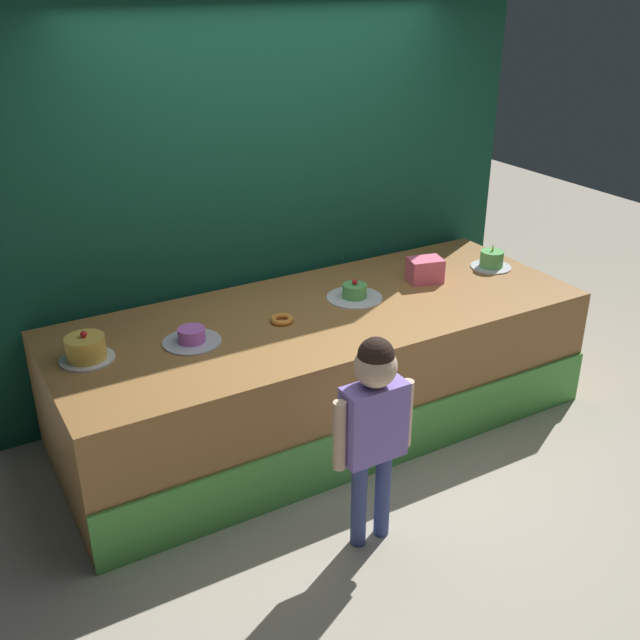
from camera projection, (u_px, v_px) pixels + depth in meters
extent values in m
plane|color=#BCB29E|center=(375.00, 471.00, 4.36)|extent=(12.00, 12.00, 0.00)
cube|color=#9E6B38|center=(322.00, 368.00, 4.68)|extent=(3.29, 1.25, 0.78)
cube|color=#59B24C|center=(377.00, 447.00, 4.28)|extent=(3.29, 0.02, 0.35)
cube|color=#144C38|center=(266.00, 182.00, 4.81)|extent=(3.81, 0.08, 2.85)
cylinder|color=#3F4C8C|center=(359.00, 502.00, 3.71)|extent=(0.08, 0.08, 0.51)
cylinder|color=#3F4C8C|center=(383.00, 493.00, 3.77)|extent=(0.08, 0.08, 0.51)
cube|color=#8C72D8|center=(374.00, 422.00, 3.54)|extent=(0.32, 0.14, 0.40)
cylinder|color=beige|center=(339.00, 436.00, 3.46)|extent=(0.06, 0.06, 0.37)
cylinder|color=beige|center=(406.00, 413.00, 3.64)|extent=(0.06, 0.06, 0.37)
sphere|color=beige|center=(376.00, 366.00, 3.41)|extent=(0.21, 0.21, 0.21)
sphere|color=black|center=(376.00, 355.00, 3.39)|extent=(0.17, 0.17, 0.17)
cube|color=#F56387|center=(425.00, 270.00, 4.92)|extent=(0.25, 0.21, 0.16)
torus|color=orange|center=(282.00, 319.00, 4.38)|extent=(0.14, 0.14, 0.03)
cylinder|color=silver|center=(87.00, 359.00, 3.96)|extent=(0.29, 0.29, 0.01)
cylinder|color=#F2BF4C|center=(86.00, 348.00, 3.93)|extent=(0.21, 0.21, 0.12)
sphere|color=red|center=(84.00, 334.00, 3.89)|extent=(0.04, 0.04, 0.04)
cylinder|color=silver|center=(192.00, 342.00, 4.14)|extent=(0.33, 0.33, 0.01)
cylinder|color=#CC66D8|center=(191.00, 335.00, 4.12)|extent=(0.15, 0.15, 0.08)
cylinder|color=silver|center=(354.00, 298.00, 4.70)|extent=(0.36, 0.36, 0.01)
cylinder|color=#59B259|center=(355.00, 291.00, 4.67)|extent=(0.15, 0.15, 0.08)
sphere|color=red|center=(355.00, 282.00, 4.65)|extent=(0.04, 0.04, 0.04)
cylinder|color=silver|center=(491.00, 267.00, 5.18)|extent=(0.28, 0.28, 0.01)
cylinder|color=#59B259|center=(492.00, 259.00, 5.16)|extent=(0.16, 0.16, 0.11)
cone|color=#F2E566|center=(493.00, 247.00, 5.12)|extent=(0.02, 0.02, 0.06)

